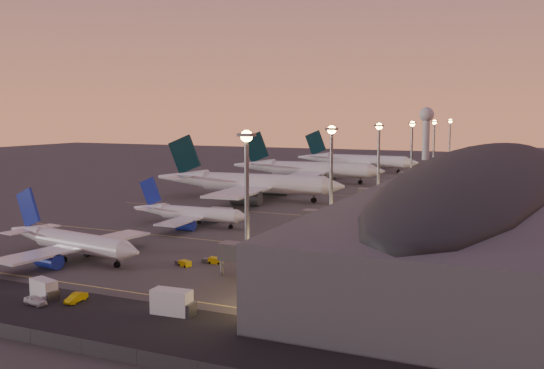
% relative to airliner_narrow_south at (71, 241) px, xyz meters
% --- Properties ---
extents(ground, '(700.00, 700.00, 0.00)m').
position_rel_airliner_narrow_south_xyz_m(ground, '(7.08, 31.36, -3.44)').
color(ground, '#3F3D3B').
extents(airliner_narrow_south, '(37.25, 33.59, 13.31)m').
position_rel_airliner_narrow_south_xyz_m(airliner_narrow_south, '(0.00, 0.00, 0.00)').
color(airliner_narrow_south, silver).
rests_on(airliner_narrow_south, ground).
extents(airliner_narrow_north, '(33.61, 29.95, 12.04)m').
position_rel_airliner_narrow_south_xyz_m(airliner_narrow_north, '(2.32, 40.20, -0.33)').
color(airliner_narrow_north, silver).
rests_on(airliner_narrow_north, ground).
extents(airliner_wide_near, '(66.75, 60.95, 21.35)m').
position_rel_airliner_narrow_south_xyz_m(airliner_wide_near, '(-5.56, 88.70, 2.06)').
color(airliner_wide_near, silver).
rests_on(airliner_wide_near, ground).
extents(airliner_wide_mid, '(65.53, 59.85, 20.96)m').
position_rel_airliner_narrow_south_xyz_m(airliner_wide_mid, '(-5.83, 144.85, 1.96)').
color(airliner_wide_mid, silver).
rests_on(airliner_wide_mid, ground).
extents(airliner_wide_far, '(63.03, 57.56, 20.16)m').
position_rel_airliner_narrow_south_xyz_m(airliner_wide_far, '(-0.97, 200.16, 1.75)').
color(airliner_wide_far, silver).
rests_on(airliner_wide_far, ground).
extents(terminal_building, '(56.35, 255.00, 17.46)m').
position_rel_airliner_narrow_south_xyz_m(terminal_building, '(68.92, 103.83, 5.34)').
color(terminal_building, '#49494E').
rests_on(terminal_building, ground).
extents(light_masts, '(2.20, 217.20, 25.90)m').
position_rel_airliner_narrow_south_xyz_m(light_masts, '(43.08, 96.36, 14.11)').
color(light_masts, slate).
rests_on(light_masts, ground).
extents(radar_tower, '(9.00, 9.00, 32.50)m').
position_rel_airliner_narrow_south_xyz_m(radar_tower, '(17.08, 291.36, 18.43)').
color(radar_tower, silver).
rests_on(radar_tower, ground).
extents(lane_markings, '(90.00, 180.36, 0.00)m').
position_rel_airliner_narrow_south_xyz_m(lane_markings, '(7.08, 71.36, -3.43)').
color(lane_markings, '#D8C659').
rests_on(lane_markings, ground).
extents(baggage_tug_a, '(3.77, 2.51, 1.05)m').
position_rel_airliner_narrow_south_xyz_m(baggage_tug_a, '(23.30, 4.21, -2.96)').
color(baggage_tug_a, '#D2B609').
rests_on(baggage_tug_a, ground).
extents(baggage_tug_b, '(3.99, 1.96, 1.15)m').
position_rel_airliner_narrow_south_xyz_m(baggage_tug_b, '(27.42, 8.24, -2.92)').
color(baggage_tug_b, '#D2B609').
rests_on(baggage_tug_b, ground).
extents(catering_truck_a, '(5.67, 3.40, 2.99)m').
position_rel_airliner_narrow_south_xyz_m(catering_truck_a, '(14.81, -21.84, -2.04)').
color(catering_truck_a, silver).
rests_on(catering_truck_a, ground).
extents(catering_truck_b, '(6.43, 2.84, 3.54)m').
position_rel_airliner_narrow_south_xyz_m(catering_truck_b, '(37.02, -19.88, -1.79)').
color(catering_truck_b, silver).
rests_on(catering_truck_b, ground).
extents(service_van_d, '(1.71, 4.22, 1.36)m').
position_rel_airliner_narrow_south_xyz_m(service_van_d, '(20.40, -21.25, -2.76)').
color(service_van_d, '#D2B609').
rests_on(service_van_d, ground).
extents(service_van_e, '(4.24, 2.19, 1.38)m').
position_rel_airliner_narrow_south_xyz_m(service_van_e, '(15.84, -24.79, -2.75)').
color(service_van_e, silver).
rests_on(service_van_e, ground).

